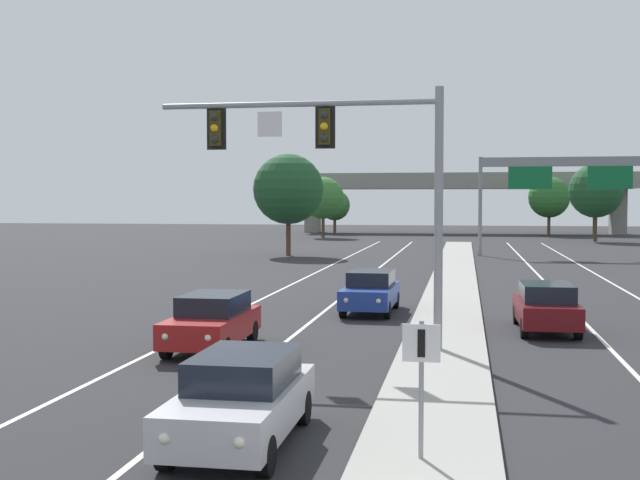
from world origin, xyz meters
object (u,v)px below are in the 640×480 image
at_px(tree_far_left_b, 288,189).
at_px(tree_far_right_c, 549,197).
at_px(car_oncoming_red, 212,321).
at_px(car_oncoming_blue, 371,291).
at_px(tree_far_right_b, 596,191).
at_px(median_sign_post, 421,369).
at_px(car_receding_darkred, 546,306).
at_px(tree_far_left_a, 323,198).
at_px(car_oncoming_silver, 242,398).
at_px(tree_far_left_c, 335,205).
at_px(tree_far_right_a, 595,198).
at_px(overhead_signal_mast, 345,160).
at_px(highway_sign_gantry, 570,174).

xyz_separation_m(tree_far_left_b, tree_far_right_c, (22.99, 38.64, -0.51)).
distance_m(car_oncoming_red, car_oncoming_blue, 9.17).
relative_size(tree_far_right_b, tree_far_right_c, 1.13).
distance_m(median_sign_post, car_receding_darkred, 14.73).
relative_size(tree_far_left_a, tree_far_right_c, 0.98).
height_order(car_oncoming_silver, tree_far_left_b, tree_far_left_b).
distance_m(tree_far_left_c, tree_far_right_a, 31.24).
relative_size(car_oncoming_silver, car_oncoming_red, 1.00).
relative_size(car_oncoming_blue, car_receding_darkred, 1.00).
bearing_deg(car_oncoming_silver, overhead_signal_mast, 86.88).
distance_m(tree_far_right_a, tree_far_right_c, 6.05).
height_order(tree_far_left_a, tree_far_left_b, tree_far_left_b).
height_order(overhead_signal_mast, tree_far_right_c, overhead_signal_mast).
height_order(median_sign_post, car_receding_darkred, median_sign_post).
relative_size(overhead_signal_mast, car_receding_darkred, 1.79).
xyz_separation_m(overhead_signal_mast, tree_far_right_b, (16.37, 64.49, -0.19)).
xyz_separation_m(overhead_signal_mast, median_sign_post, (2.64, -9.82, -3.78)).
distance_m(median_sign_post, tree_far_right_a, 91.00).
bearing_deg(highway_sign_gantry, median_sign_post, -99.29).
xyz_separation_m(car_oncoming_silver, tree_far_right_b, (16.86, 73.60, 4.35)).
relative_size(car_oncoming_red, tree_far_left_c, 0.81).
distance_m(median_sign_post, car_oncoming_silver, 3.31).
distance_m(overhead_signal_mast, highway_sign_gantry, 42.29).
height_order(car_oncoming_blue, highway_sign_gantry, highway_sign_gantry).
bearing_deg(tree_far_right_c, median_sign_post, -96.80).
relative_size(tree_far_left_c, tree_far_right_c, 0.79).
xyz_separation_m(tree_far_left_c, tree_far_left_b, (2.71, -39.85, 1.48)).
distance_m(car_oncoming_blue, tree_far_right_b, 59.01).
distance_m(median_sign_post, tree_far_left_a, 79.64).
bearing_deg(tree_far_left_b, tree_far_right_a, 55.30).
height_order(tree_far_left_a, tree_far_right_a, tree_far_right_a).
bearing_deg(overhead_signal_mast, tree_far_left_c, 99.18).
relative_size(tree_far_right_a, tree_far_right_c, 0.98).
relative_size(car_receding_darkred, tree_far_right_b, 0.57).
bearing_deg(car_oncoming_blue, tree_far_left_c, 100.05).
relative_size(car_oncoming_red, highway_sign_gantry, 0.34).
relative_size(car_receding_darkred, tree_far_left_c, 0.82).
distance_m(car_oncoming_silver, tree_far_right_b, 75.63).
distance_m(highway_sign_gantry, tree_far_right_b, 24.28).
distance_m(car_oncoming_silver, tree_far_right_a, 90.94).
bearing_deg(overhead_signal_mast, tree_far_right_a, 76.92).
bearing_deg(tree_far_right_a, car_oncoming_silver, -102.08).
height_order(car_oncoming_silver, car_oncoming_red, same).
bearing_deg(car_receding_darkred, tree_far_left_b, 114.98).
xyz_separation_m(car_oncoming_blue, tree_far_right_a, (18.71, 71.72, 3.65)).
distance_m(overhead_signal_mast, tree_far_right_b, 66.54).
distance_m(car_receding_darkred, highway_sign_gantry, 37.06).
relative_size(overhead_signal_mast, car_oncoming_silver, 1.80).
height_order(tree_far_right_b, tree_far_right_a, tree_far_right_b).
xyz_separation_m(car_receding_darkred, highway_sign_gantry, (5.02, 36.32, 5.34)).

